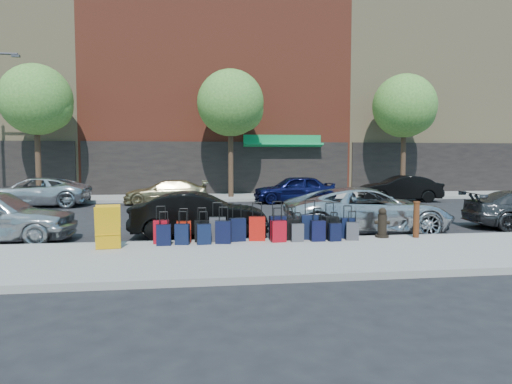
{
  "coord_description": "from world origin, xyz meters",
  "views": [
    {
      "loc": [
        -1.71,
        -16.72,
        2.32
      ],
      "look_at": [
        0.42,
        -1.5,
        1.21
      ],
      "focal_mm": 32.0,
      "sensor_mm": 36.0,
      "label": 1
    }
  ],
  "objects": [
    {
      "name": "suitcase_front_3",
      "position": [
        -1.06,
        -4.79,
        0.47
      ],
      "size": [
        0.44,
        0.26,
        1.03
      ],
      "rotation": [
        0.0,
        0.0,
        -0.05
      ],
      "color": "#38393D",
      "rests_on": "sidewalk_near"
    },
    {
      "name": "suitcase_back_1",
      "position": [
        -1.97,
        -5.08,
        0.42
      ],
      "size": [
        0.39,
        0.28,
        0.85
      ],
      "rotation": [
        0.0,
        0.0,
        -0.21
      ],
      "color": "black",
      "rests_on": "sidewalk_near"
    },
    {
      "name": "suitcase_back_2",
      "position": [
        -1.43,
        -5.13,
        0.41
      ],
      "size": [
        0.37,
        0.24,
        0.84
      ],
      "rotation": [
        0.0,
        0.0,
        0.11
      ],
      "color": "black",
      "rests_on": "sidewalk_near"
    },
    {
      "name": "tree_center",
      "position": [
        0.64,
        9.5,
        5.41
      ],
      "size": [
        3.8,
        3.8,
        7.27
      ],
      "color": "black",
      "rests_on": "sidewalk_far"
    },
    {
      "name": "tree_right",
      "position": [
        11.14,
        9.5,
        5.41
      ],
      "size": [
        3.8,
        3.8,
        7.27
      ],
      "color": "black",
      "rests_on": "sidewalk_far"
    },
    {
      "name": "suitcase_back_6",
      "position": [
        0.52,
        -5.07,
        0.43
      ],
      "size": [
        0.41,
        0.27,
        0.91
      ],
      "rotation": [
        0.0,
        0.0,
        0.14
      ],
      "color": "maroon",
      "rests_on": "sidewalk_near"
    },
    {
      "name": "suitcase_back_7",
      "position": [
        1.02,
        -5.1,
        0.39
      ],
      "size": [
        0.33,
        0.19,
        0.77
      ],
      "rotation": [
        0.0,
        0.0,
        0.01
      ],
      "color": "#3B3B40",
      "rests_on": "sidewalk_near"
    },
    {
      "name": "suitcase_front_0",
      "position": [
        -2.52,
        -4.84,
        0.45
      ],
      "size": [
        0.42,
        0.25,
        0.97
      ],
      "rotation": [
        0.0,
        0.0,
        0.08
      ],
      "color": "#9D0A17",
      "rests_on": "sidewalk_near"
    },
    {
      "name": "suitcase_back_9",
      "position": [
        2.02,
        -5.16,
        0.39
      ],
      "size": [
        0.34,
        0.22,
        0.77
      ],
      "rotation": [
        0.0,
        0.0,
        0.1
      ],
      "color": "black",
      "rests_on": "sidewalk_near"
    },
    {
      "name": "suitcase_front_1",
      "position": [
        -1.94,
        -4.76,
        0.43
      ],
      "size": [
        0.37,
        0.2,
        0.89
      ],
      "rotation": [
        0.0,
        0.0,
        -0.0
      ],
      "color": "#AF1D0B",
      "rests_on": "sidewalk_near"
    },
    {
      "name": "car_far_1",
      "position": [
        -3.05,
        7.08,
        0.62
      ],
      "size": [
        4.29,
        1.76,
        1.24
      ],
      "primitive_type": "imported",
      "rotation": [
        0.0,
        0.0,
        -1.57
      ],
      "color": "tan",
      "rests_on": "ground"
    },
    {
      "name": "suitcase_back_0",
      "position": [
        -2.44,
        -5.14,
        0.42
      ],
      "size": [
        0.36,
        0.21,
        0.86
      ],
      "rotation": [
        0.0,
        0.0,
        -0.01
      ],
      "color": "black",
      "rests_on": "sidewalk_near"
    },
    {
      "name": "suitcase_front_6",
      "position": [
        0.55,
        -4.79,
        0.48
      ],
      "size": [
        0.44,
        0.26,
        1.05
      ],
      "rotation": [
        0.0,
        0.0,
        0.05
      ],
      "color": "black",
      "rests_on": "sidewalk_near"
    },
    {
      "name": "ground",
      "position": [
        0.0,
        0.0,
        0.0
      ],
      "size": [
        120.0,
        120.0,
        0.0
      ],
      "primitive_type": "plane",
      "color": "black",
      "rests_on": "ground"
    },
    {
      "name": "suitcase_front_2",
      "position": [
        -1.47,
        -4.76,
        0.43
      ],
      "size": [
        0.39,
        0.23,
        0.9
      ],
      "rotation": [
        0.0,
        0.0,
        -0.08
      ],
      "color": "black",
      "rests_on": "sidewalk_near"
    },
    {
      "name": "suitcase_front_5",
      "position": [
        -0.01,
        -4.78,
        0.47
      ],
      "size": [
        0.45,
        0.29,
        1.03
      ],
      "rotation": [
        0.0,
        0.0,
        -0.13
      ],
      "color": "#AB110B",
      "rests_on": "sidewalk_near"
    },
    {
      "name": "building_right",
      "position": [
        16.0,
        17.99,
        8.98
      ],
      "size": [
        15.0,
        12.12,
        18.0
      ],
      "color": "#94805A",
      "rests_on": "ground"
    },
    {
      "name": "suitcase_front_10",
      "position": [
        2.52,
        -4.77,
        0.43
      ],
      "size": [
        0.39,
        0.23,
        0.9
      ],
      "rotation": [
        0.0,
        0.0,
        -0.08
      ],
      "color": "black",
      "rests_on": "sidewalk_near"
    },
    {
      "name": "car_far_3",
      "position": [
        9.52,
        6.76,
        0.71
      ],
      "size": [
        4.46,
        2.01,
        1.42
      ],
      "primitive_type": "imported",
      "rotation": [
        0.0,
        0.0,
        -1.69
      ],
      "color": "black",
      "rests_on": "ground"
    },
    {
      "name": "sidewalk_near",
      "position": [
        0.0,
        -6.5,
        0.07
      ],
      "size": [
        60.0,
        4.0,
        0.15
      ],
      "primitive_type": "cube",
      "color": "gray",
      "rests_on": "ground"
    },
    {
      "name": "bollard",
      "position": [
        4.43,
        -4.93,
        0.67
      ],
      "size": [
        0.19,
        0.19,
        1.01
      ],
      "color": "#38190C",
      "rests_on": "sidewalk_near"
    },
    {
      "name": "building_center",
      "position": [
        0.0,
        17.99,
        9.98
      ],
      "size": [
        17.0,
        12.85,
        20.0
      ],
      "color": "maroon",
      "rests_on": "ground"
    },
    {
      "name": "curb_near",
      "position": [
        0.0,
        -4.48,
        0.07
      ],
      "size": [
        60.0,
        0.08,
        0.15
      ],
      "primitive_type": "cube",
      "color": "gray",
      "rests_on": "ground"
    },
    {
      "name": "curb_far",
      "position": [
        0.0,
        7.98,
        0.07
      ],
      "size": [
        60.0,
        0.08,
        0.15
      ],
      "primitive_type": "cube",
      "color": "gray",
      "rests_on": "ground"
    },
    {
      "name": "suitcase_front_9",
      "position": [
        2.01,
        -4.81,
        0.46
      ],
      "size": [
        0.45,
        0.3,
        0.99
      ],
      "rotation": [
        0.0,
        0.0,
        0.19
      ],
      "color": "black",
      "rests_on": "sidewalk_near"
    },
    {
      "name": "car_far_2",
      "position": [
        3.62,
        6.82,
        0.73
      ],
      "size": [
        4.34,
        1.83,
        1.46
      ],
      "primitive_type": "imported",
      "rotation": [
        0.0,
        0.0,
        -1.55
      ],
      "color": "#0D103A",
      "rests_on": "ground"
    },
    {
      "name": "suitcase_back_10",
      "position": [
        2.53,
        -5.08,
        0.4
      ],
      "size": [
        0.36,
        0.25,
        0.79
      ],
      "rotation": [
        0.0,
        0.0,
        -0.21
      ],
      "color": "#38383D",
      "rests_on": "sidewalk_near"
    },
    {
      "name": "sidewalk_far",
      "position": [
        0.0,
        10.0,
        0.07
      ],
      "size": [
        60.0,
        4.0,
        0.15
      ],
      "primitive_type": "cube",
      "color": "gray",
      "rests_on": "ground"
    },
    {
      "name": "car_far_0",
      "position": [
        -9.35,
        6.71,
        0.72
      ],
      "size": [
        5.22,
        2.51,
        1.43
      ],
      "primitive_type": "imported",
      "rotation": [
        0.0,
        0.0,
        -1.6
      ],
      "color": "silver",
      "rests_on": "ground"
    },
    {
      "name": "display_rack",
      "position": [
        -3.75,
        -5.38,
        0.67
      ],
      "size": [
        0.66,
        0.71,
        1.04
      ],
      "rotation": [
        0.0,
        0.0,
        0.14
      ],
      "color": "#D0930B",
      "rests_on": "sidewalk_near"
    },
    {
      "name": "car_near_2",
      "position": [
        3.71,
        -3.15,
        0.72
      ],
      "size": [
        5.31,
        2.65,
        1.44
      ],
      "primitive_type": "imported",
      "rotation": [
        0.0,
        0.0,
        1.52
      ],
      "color": "#B8BABF",
      "rests_on": "ground"
    },
    {
      "name": "suitcase_back_3",
      "position": [
        -0.93,
        -5.08,
        0.44
      ],
      "size": [
        0.43,
        0.29,
        0.94
      ],
      "rotation": [
        0.0,
        0.0,
        -0.17
      ],
      "color": "black",
      "rests_on": "sidewalk_near"
    },
    {
      "name": "suitcase_front_7",
      "position": [
        0.94,
        -4.81,
        0.43
      ],
      "size": [
        0.39,
        0.25,
        0.9
      ],
      "rotation": [
        0.0,
        0.0,
        0.13
      ],
      "color": "black",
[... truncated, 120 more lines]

